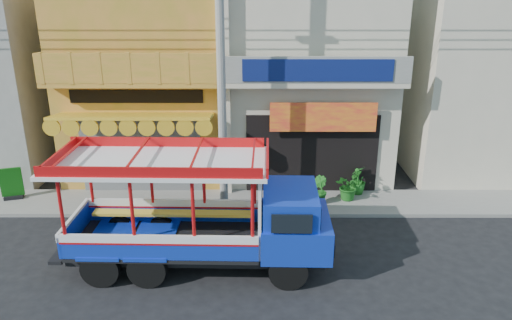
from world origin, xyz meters
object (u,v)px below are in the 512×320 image
Objects in this scene: songthaew_truck at (216,214)px; potted_plant_a at (348,186)px; utility_pole at (226,60)px; potted_plant_c at (358,180)px; green_sign at (12,186)px; potted_plant_b at (320,190)px.

potted_plant_a is at bearing 44.62° from songthaew_truck.
utility_pole is 27.59× the size of potted_plant_c.
potted_plant_b is at bearing -1.91° from green_sign.
songthaew_truck is 6.61m from potted_plant_c.
potted_plant_a is 0.66m from potted_plant_c.
green_sign is at bearing 150.55° from songthaew_truck.
songthaew_truck is at bearing 108.88° from potted_plant_b.
potted_plant_a is 1.04× the size of potted_plant_b.
songthaew_truck is 5.96m from potted_plant_a.
potted_plant_c is (11.98, 0.47, 0.04)m from green_sign.
green_sign is at bearing -55.06° from potted_plant_c.
songthaew_truck is 6.34× the size of green_sign.
potted_plant_c is (0.44, 0.50, 0.02)m from potted_plant_a.
potted_plant_b is at bearing -27.57° from potted_plant_c.
green_sign is 11.54m from potted_plant_a.
songthaew_truck reaches higher than potted_plant_b.
utility_pole is at bearing 87.45° from songthaew_truck.
potted_plant_a is (11.54, -0.02, 0.02)m from green_sign.
utility_pole is at bearing -7.07° from green_sign.
potted_plant_c is at bearing -13.95° from potted_plant_a.
potted_plant_b is (3.18, 3.80, -0.99)m from songthaew_truck.
utility_pole is 8.77m from green_sign.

